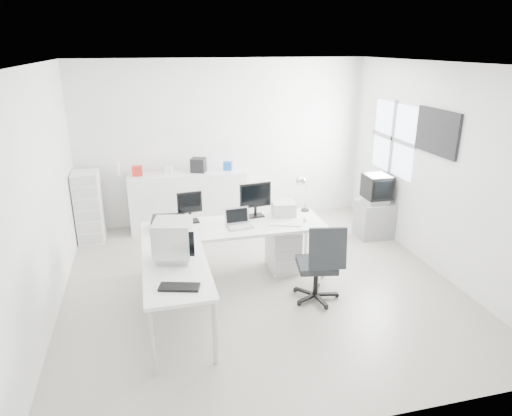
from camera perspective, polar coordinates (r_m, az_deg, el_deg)
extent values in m
cube|color=beige|center=(6.16, 0.45, -9.40)|extent=(5.00, 5.00, 0.01)
cube|color=white|center=(5.38, 0.54, 17.61)|extent=(5.00, 5.00, 0.01)
cube|color=white|center=(7.99, -4.02, 8.15)|extent=(5.00, 0.02, 2.80)
cube|color=white|center=(5.57, -25.28, 1.10)|extent=(0.02, 5.00, 2.80)
cube|color=white|center=(6.67, 21.86, 4.43)|extent=(0.02, 5.00, 2.80)
cube|color=silver|center=(6.43, 3.40, -5.14)|extent=(0.40, 0.50, 0.60)
cube|color=black|center=(6.02, -10.90, -1.83)|extent=(0.45, 0.37, 0.15)
cube|color=silver|center=(6.06, 3.59, -2.02)|extent=(0.44, 0.26, 0.02)
sphere|color=silver|center=(6.18, 6.11, -1.44)|extent=(0.05, 0.05, 0.05)
cube|color=#B0B0B0|center=(6.38, 3.47, -0.05)|extent=(0.35, 0.32, 0.18)
cube|color=black|center=(4.59, -9.56, -9.72)|extent=(0.42, 0.26, 0.03)
cube|color=gray|center=(7.73, 14.55, -1.39)|extent=(0.54, 0.45, 0.59)
cube|color=silver|center=(7.89, -8.46, 0.98)|extent=(1.96, 0.49, 0.98)
cube|color=red|center=(7.70, -14.61, 4.51)|extent=(0.17, 0.15, 0.16)
cube|color=silver|center=(7.71, -10.89, 4.68)|extent=(0.15, 0.13, 0.12)
cube|color=black|center=(7.74, -7.20, 5.36)|extent=(0.30, 0.29, 0.23)
cube|color=#1856AE|center=(7.82, -3.54, 5.29)|extent=(0.18, 0.17, 0.14)
cylinder|color=silver|center=(7.74, -16.85, 4.62)|extent=(0.07, 0.07, 0.22)
cube|color=silver|center=(7.71, -20.16, 0.11)|extent=(0.40, 0.47, 1.14)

